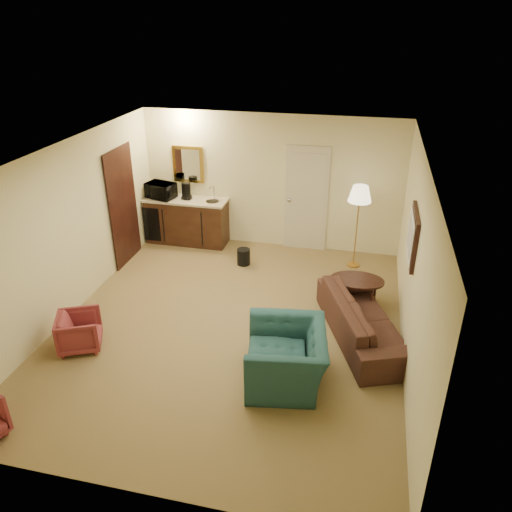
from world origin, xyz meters
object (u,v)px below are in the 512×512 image
at_px(sofa, 365,313).
at_px(rose_chair_near, 79,330).
at_px(coffee_table, 356,292).
at_px(microwave, 160,189).
at_px(waste_bin, 244,257).
at_px(wetbar_cabinet, 187,221).
at_px(teal_armchair, 286,349).
at_px(coffee_maker, 186,191).
at_px(floor_lamp, 357,227).

xyz_separation_m(sofa, rose_chair_near, (-3.85, -1.13, -0.13)).
xyz_separation_m(coffee_table, microwave, (-3.95, 1.69, 0.87)).
bearing_deg(waste_bin, rose_chair_near, -118.28).
relative_size(wetbar_cabinet, coffee_table, 1.95).
bearing_deg(coffee_table, teal_armchair, -111.10).
bearing_deg(waste_bin, wetbar_cabinet, 151.93).
bearing_deg(teal_armchair, waste_bin, -165.93).
xyz_separation_m(microwave, coffee_maker, (0.51, 0.05, -0.02)).
distance_m(wetbar_cabinet, microwave, 0.82).
xyz_separation_m(teal_armchair, microwave, (-3.17, 3.71, 0.62)).
distance_m(coffee_table, floor_lamp, 1.50).
bearing_deg(sofa, coffee_maker, 32.83).
height_order(wetbar_cabinet, teal_armchair, teal_armchair).
bearing_deg(coffee_maker, waste_bin, -29.20).
relative_size(waste_bin, microwave, 0.55).
bearing_deg(sofa, microwave, 36.93).
xyz_separation_m(coffee_table, waste_bin, (-2.10, 1.00, -0.09)).
bearing_deg(microwave, sofa, -17.31).
xyz_separation_m(sofa, floor_lamp, (-0.25, 2.25, 0.36)).
height_order(teal_armchair, waste_bin, teal_armchair).
height_order(coffee_table, floor_lamp, floor_lamp).
distance_m(coffee_table, coffee_maker, 3.94).
xyz_separation_m(coffee_table, coffee_maker, (-3.44, 1.74, 0.84)).
xyz_separation_m(waste_bin, coffee_maker, (-1.34, 0.74, 0.93)).
bearing_deg(coffee_table, rose_chair_near, -151.92).
relative_size(floor_lamp, microwave, 2.83).
bearing_deg(floor_lamp, microwave, 175.77).
bearing_deg(waste_bin, microwave, 159.68).
relative_size(sofa, rose_chair_near, 3.68).
bearing_deg(waste_bin, sofa, -39.37).
bearing_deg(coffee_maker, wetbar_cabinet, -127.90).
bearing_deg(sofa, wetbar_cabinet, 33.13).
bearing_deg(coffee_maker, teal_armchair, -55.03).
relative_size(rose_chair_near, floor_lamp, 0.37).
bearing_deg(floor_lamp, coffee_table, -85.91).
distance_m(wetbar_cabinet, teal_armchair, 4.60).
xyz_separation_m(wetbar_cabinet, waste_bin, (1.35, -0.72, -0.31)).
distance_m(teal_armchair, coffee_table, 2.18).
relative_size(coffee_table, floor_lamp, 0.54).
bearing_deg(teal_armchair, floor_lamp, 159.24).
bearing_deg(sofa, floor_lamp, -15.03).
height_order(teal_armchair, coffee_maker, coffee_maker).
bearing_deg(coffee_maker, floor_lamp, -6.05).
height_order(teal_armchair, rose_chair_near, teal_armchair).
bearing_deg(wetbar_cabinet, coffee_table, -26.50).
height_order(wetbar_cabinet, waste_bin, wetbar_cabinet).
xyz_separation_m(wetbar_cabinet, coffee_maker, (0.01, 0.02, 0.62)).
bearing_deg(sofa, rose_chair_near, 84.94).
bearing_deg(wetbar_cabinet, rose_chair_near, -93.87).
xyz_separation_m(sofa, coffee_maker, (-3.59, 2.59, 0.67)).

